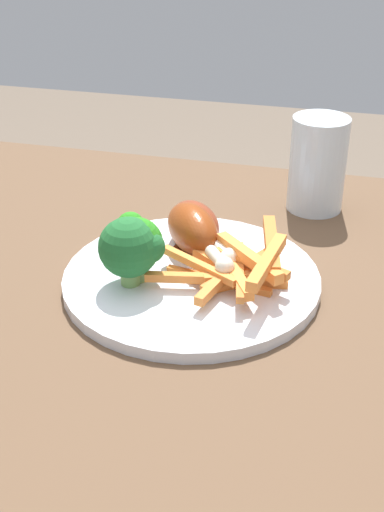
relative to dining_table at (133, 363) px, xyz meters
name	(u,v)px	position (x,y,z in m)	size (l,w,h in m)	color
dining_table	(133,363)	(0.00, 0.00, 0.00)	(1.27, 0.65, 0.75)	brown
dinner_plate	(192,278)	(-0.07, 0.00, 0.12)	(0.26, 0.26, 0.01)	silver
broccoli_floret_front	(132,248)	(-0.02, 0.03, 0.17)	(0.06, 0.06, 0.07)	#81AF5C
broccoli_floret_middle	(134,241)	(-0.02, 0.02, 0.17)	(0.06, 0.06, 0.07)	#76A75E
carrot_fries_pile	(238,267)	(-0.12, 0.00, 0.14)	(0.14, 0.15, 0.04)	orange
chicken_drumstick_near	(197,226)	(-0.06, -0.06, 0.15)	(0.10, 0.11, 0.05)	#5F2112
chicken_drumstick_far	(194,231)	(-0.06, -0.05, 0.15)	(0.10, 0.12, 0.05)	#61220C
water_glass	(318,164)	(-0.17, -0.21, 0.17)	(0.07, 0.07, 0.12)	silver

